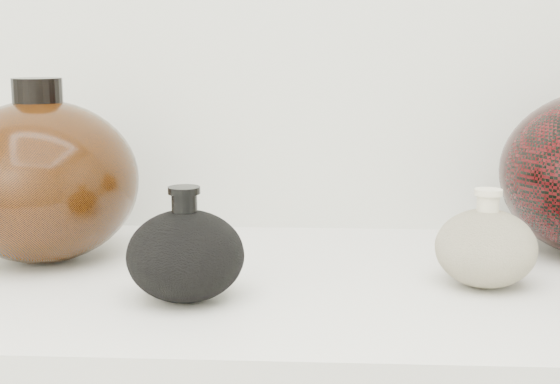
{
  "coord_description": "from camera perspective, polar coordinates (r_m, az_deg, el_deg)",
  "views": [
    {
      "loc": [
        0.04,
        0.07,
        1.17
      ],
      "look_at": [
        -0.0,
        0.92,
        1.01
      ],
      "focal_mm": 50.0,
      "sensor_mm": 36.0,
      "label": 1
    }
  ],
  "objects": [
    {
      "name": "black_gourd_vase",
      "position": [
        0.83,
        -6.92,
        -4.57
      ],
      "size": [
        0.13,
        0.13,
        0.12
      ],
      "color": "black",
      "rests_on": "display_counter"
    },
    {
      "name": "cream_gourd_vase",
      "position": [
        0.91,
        14.82,
        -3.92
      ],
      "size": [
        0.15,
        0.15,
        0.11
      ],
      "color": "beige",
      "rests_on": "display_counter"
    },
    {
      "name": "left_round_pot",
      "position": [
        1.02,
        -16.99,
        0.83
      ],
      "size": [
        0.3,
        0.3,
        0.23
      ],
      "color": "black",
      "rests_on": "display_counter"
    }
  ]
}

